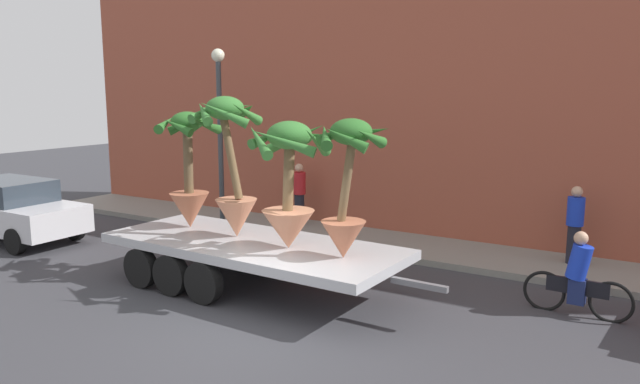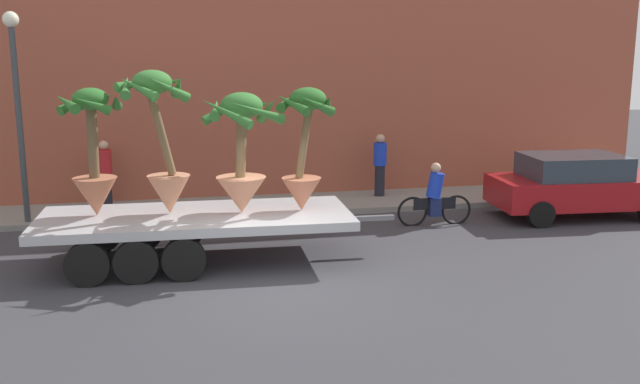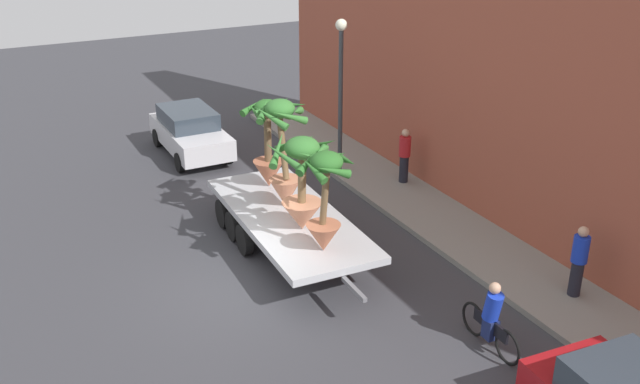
{
  "view_description": "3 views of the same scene",
  "coord_description": "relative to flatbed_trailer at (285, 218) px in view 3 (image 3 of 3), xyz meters",
  "views": [
    {
      "loc": [
        5.82,
        -7.4,
        3.93
      ],
      "look_at": [
        -0.26,
        2.57,
        1.93
      ],
      "focal_mm": 34.02,
      "sensor_mm": 36.0,
      "label": 1
    },
    {
      "loc": [
        -1.74,
        -12.08,
        4.25
      ],
      "look_at": [
        1.19,
        1.71,
        1.32
      ],
      "focal_mm": 39.94,
      "sensor_mm": 36.0,
      "label": 2
    },
    {
      "loc": [
        13.59,
        -5.04,
        8.81
      ],
      "look_at": [
        -0.15,
        2.03,
        2.0
      ],
      "focal_mm": 40.2,
      "sensor_mm": 36.0,
      "label": 3
    }
  ],
  "objects": [
    {
      "name": "sidewalk",
      "position": [
        1.56,
        4.35,
        -0.7
      ],
      "size": [
        24.0,
        2.2,
        0.15
      ],
      "primitive_type": "cube",
      "color": "gray",
      "rests_on": "ground"
    },
    {
      "name": "building_facade",
      "position": [
        1.56,
        6.05,
        3.44
      ],
      "size": [
        24.0,
        1.2,
        8.42
      ],
      "primitive_type": "cube",
      "color": "#9E4C38",
      "rests_on": "ground"
    },
    {
      "name": "potted_palm_front",
      "position": [
        1.17,
        -0.08,
        1.38
      ],
      "size": [
        1.68,
        1.72,
        2.37
      ],
      "color": "tan",
      "rests_on": "flatbed_trailer"
    },
    {
      "name": "ground_plane",
      "position": [
        1.56,
        -1.75,
        -0.77
      ],
      "size": [
        60.0,
        60.0,
        0.0
      ],
      "primitive_type": "plane",
      "color": "#38383D"
    },
    {
      "name": "potted_palm_extra",
      "position": [
        -0.35,
        0.13,
        1.63
      ],
      "size": [
        1.47,
        1.51,
        2.8
      ],
      "color": "tan",
      "rests_on": "flatbed_trailer"
    },
    {
      "name": "trailing_car",
      "position": [
        -7.58,
        -0.11,
        0.05
      ],
      "size": [
        4.15,
        1.86,
        1.58
      ],
      "color": "silver",
      "rests_on": "ground"
    },
    {
      "name": "potted_palm_rear",
      "position": [
        2.41,
        -0.11,
        1.47
      ],
      "size": [
        1.24,
        1.3,
        2.45
      ],
      "color": "#B26647",
      "rests_on": "flatbed_trailer"
    },
    {
      "name": "flatbed_trailer",
      "position": [
        0.0,
        0.0,
        0.0
      ],
      "size": [
        7.12,
        2.62,
        0.98
      ],
      "color": "#B7BABF",
      "rests_on": "ground"
    },
    {
      "name": "street_lamp",
      "position": [
        -3.55,
        3.55,
        2.46
      ],
      "size": [
        0.36,
        0.36,
        4.83
      ],
      "color": "#383D42",
      "rests_on": "sidewalk"
    },
    {
      "name": "pedestrian_far_left",
      "position": [
        -1.85,
        4.86,
        0.27
      ],
      "size": [
        0.36,
        0.36,
        1.71
      ],
      "color": "black",
      "rests_on": "sidewalk"
    },
    {
      "name": "pedestrian_near_gate",
      "position": [
        5.43,
        4.67,
        0.27
      ],
      "size": [
        0.36,
        0.36,
        1.71
      ],
      "color": "black",
      "rests_on": "sidewalk"
    },
    {
      "name": "cyclist",
      "position": [
        5.95,
        1.82,
        -0.1
      ],
      "size": [
        1.84,
        0.35,
        1.54
      ],
      "color": "black",
      "rests_on": "ground"
    },
    {
      "name": "potted_palm_middle",
      "position": [
        -1.64,
        0.27,
        1.35
      ],
      "size": [
        1.31,
        1.35,
        2.48
      ],
      "color": "#B26647",
      "rests_on": "flatbed_trailer"
    }
  ]
}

